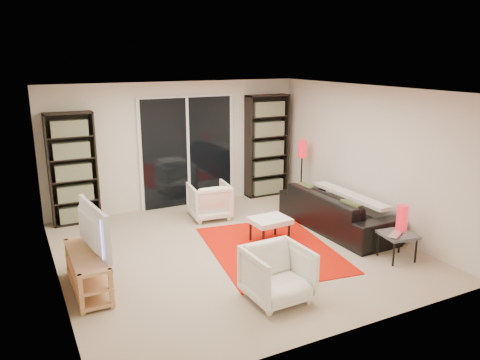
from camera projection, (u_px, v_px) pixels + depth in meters
name	position (u px, v px, depth m)	size (l,w,h in m)	color
floor	(234.00, 250.00, 7.12)	(5.00, 5.00, 0.00)	tan
wall_back	(177.00, 145.00, 8.97)	(5.00, 0.02, 2.40)	beige
wall_front	(344.00, 228.00, 4.66)	(5.00, 0.02, 2.40)	beige
wall_left	(51.00, 196.00, 5.73)	(0.02, 5.00, 2.40)	beige
wall_right	(367.00, 157.00, 7.90)	(0.02, 5.00, 2.40)	beige
ceiling	(234.00, 90.00, 6.50)	(5.00, 5.00, 0.02)	white
sliding_door	(188.00, 152.00, 9.06)	(1.92, 0.08, 2.16)	white
bookshelf_left	(73.00, 169.00, 8.04)	(0.80, 0.30, 1.95)	black
bookshelf_right	(267.00, 146.00, 9.69)	(0.90, 0.30, 2.10)	black
tv_stand	(88.00, 271.00, 5.84)	(0.40, 1.24, 0.50)	tan
tv	(86.00, 230.00, 5.71)	(1.06, 0.14, 0.61)	black
rug	(271.00, 249.00, 7.14)	(1.77, 2.39, 0.01)	red
sofa	(337.00, 210.00, 7.91)	(2.25, 0.88, 0.66)	black
armchair_back	(209.00, 201.00, 8.46)	(0.69, 0.71, 0.65)	white
armchair_front	(278.00, 274.00, 5.59)	(0.71, 0.73, 0.66)	white
ottoman	(270.00, 221.00, 7.33)	(0.61, 0.51, 0.40)	white
side_table	(398.00, 236.00, 6.71)	(0.53, 0.53, 0.40)	#4C4C51
laptop	(399.00, 235.00, 6.58)	(0.32, 0.21, 0.03)	silver
table_lamp	(402.00, 217.00, 6.80)	(0.16, 0.16, 0.37)	red
floor_lamp	(302.00, 156.00, 9.18)	(0.19, 0.19, 1.27)	black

